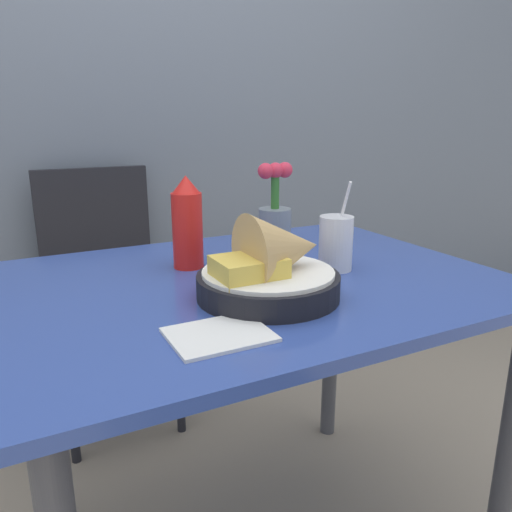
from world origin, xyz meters
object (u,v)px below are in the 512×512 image
object	(u,v)px
food_basket	(274,268)
drink_cup	(336,245)
flower_vase	(275,215)
chair_far_window	(103,275)
ketchup_bottle	(187,224)

from	to	relation	value
food_basket	drink_cup	xyz separation A→B (m)	(0.21, 0.09, 0.00)
flower_vase	food_basket	bearing A→B (deg)	-119.62
chair_far_window	ketchup_bottle	distance (m)	0.79
chair_far_window	flower_vase	xyz separation A→B (m)	(0.35, -0.64, 0.30)
chair_far_window	drink_cup	world-z (taller)	drink_cup
drink_cup	food_basket	bearing A→B (deg)	-156.81
ketchup_bottle	drink_cup	bearing A→B (deg)	-30.44
ketchup_bottle	chair_far_window	bearing A→B (deg)	96.22
drink_cup	ketchup_bottle	bearing A→B (deg)	149.56
flower_vase	chair_far_window	bearing A→B (deg)	119.03
chair_far_window	food_basket	distance (m)	1.03
ketchup_bottle	food_basket	bearing A→B (deg)	-73.04
chair_far_window	ketchup_bottle	size ratio (longest dim) A/B	4.26
ketchup_bottle	drink_cup	size ratio (longest dim) A/B	1.04
food_basket	drink_cup	size ratio (longest dim) A/B	1.36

